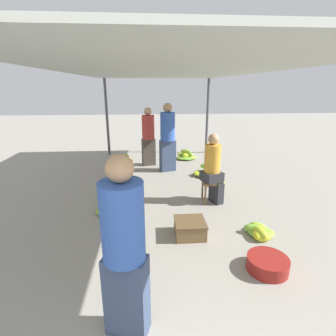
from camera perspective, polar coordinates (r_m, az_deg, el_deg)
canopy_post_back_left at (r=8.61m, az=-13.13°, el=10.62°), size 0.08×0.08×2.37m
canopy_post_back_right at (r=8.72m, az=8.56°, el=10.96°), size 0.08×0.08×2.37m
canopy_tarp at (r=4.93m, az=-0.70°, el=20.36°), size 3.61×7.49×0.04m
vendor_foreground at (r=2.28m, az=-9.52°, el=-16.90°), size 0.44×0.44×1.66m
stool at (r=5.07m, az=9.38°, el=-3.66°), size 0.34×0.34×0.42m
vendor_seated at (r=4.95m, az=9.80°, el=0.11°), size 0.44×0.44×1.32m
basin_black at (r=3.58m, az=20.85°, el=-18.92°), size 0.50×0.50×0.17m
banana_pile_left_0 at (r=4.76m, az=-11.97°, el=-8.81°), size 0.63×0.54×0.24m
banana_pile_left_1 at (r=6.74m, az=-9.97°, el=-0.71°), size 0.48×0.39×0.19m
banana_pile_left_2 at (r=7.77m, az=-9.49°, el=1.83°), size 0.52×0.49×0.27m
banana_pile_right_0 at (r=6.59m, az=7.75°, el=-1.02°), size 0.61×0.54×0.31m
banana_pile_right_1 at (r=4.24m, az=19.21°, el=-12.93°), size 0.45×0.49×0.17m
banana_pile_right_2 at (r=8.03m, az=4.03°, el=2.62°), size 0.66×0.52×0.30m
banana_pile_right_3 at (r=6.01m, az=10.59°, el=-2.76°), size 0.41×0.42×0.23m
crate_near at (r=4.01m, az=4.79°, el=-12.91°), size 0.45×0.45×0.24m
shopper_walking_mid at (r=6.72m, az=-0.08°, el=6.84°), size 0.47×0.47×1.75m
shopper_walking_far at (r=7.26m, az=-4.31°, el=6.98°), size 0.41×0.41×1.60m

